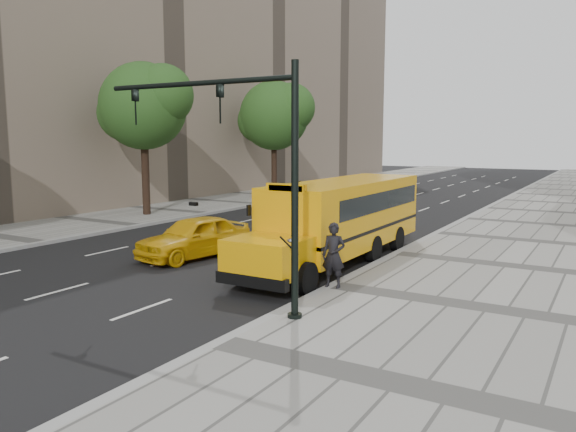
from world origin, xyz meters
The scene contains 12 objects.
ground centered at (0.00, 0.00, 0.00)m, with size 140.00×140.00×0.00m, color black.
sidewalk_museum centered at (12.00, 0.00, 0.07)m, with size 12.00×140.00×0.15m, color gray.
sidewalk_far centered at (-11.00, 0.00, 0.07)m, with size 6.00×140.00×0.15m, color gray.
curb_museum centered at (6.00, 0.00, 0.07)m, with size 0.30×140.00×0.15m, color gray.
curb_far centered at (-8.00, 0.00, 0.07)m, with size 0.30×140.00×0.15m, color gray.
tree_b centered at (-10.41, 3.29, 6.45)m, with size 5.61×4.99×8.91m.
tree_c centered at (-10.40, 17.40, 6.41)m, with size 6.11×5.43×9.08m.
school_bus centered at (4.50, -1.66, 1.76)m, with size 2.96×11.56×3.19m.
taxi_near centered at (-0.64, -4.11, 0.81)m, with size 1.91×4.75×1.62m, color #DAA20C.
taxi_far centered at (-3.61, 9.16, 0.75)m, with size 1.59×4.55×1.50m, color #DAA20C.
pedestrian centered at (6.15, -5.80, 1.12)m, with size 0.71×0.47×1.95m, color black.
traffic_signal centered at (5.19, -8.89, 4.09)m, with size 6.18×0.36×6.40m.
Camera 1 is at (13.35, -20.58, 4.57)m, focal length 35.00 mm.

